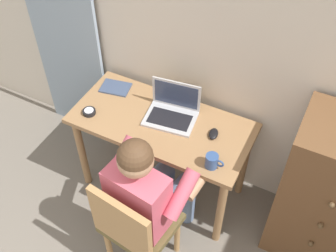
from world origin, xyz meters
TOP-DOWN VIEW (x-y plane):
  - wall_back at (0.00, 2.20)m, footprint 4.80×0.05m
  - curtain_panel at (-1.28, 2.13)m, footprint 0.61×0.03m
  - desk at (-0.31, 1.84)m, footprint 1.24×0.58m
  - dresser at (0.85, 1.91)m, footprint 0.60×0.50m
  - chair at (-0.16, 1.19)m, footprint 0.47×0.45m
  - person_seated at (-0.14, 1.37)m, footprint 0.58×0.62m
  - laptop at (-0.27, 1.92)m, footprint 0.37×0.29m
  - computer_mouse at (0.05, 1.88)m, footprint 0.08×0.11m
  - desk_clock at (-0.79, 1.68)m, footprint 0.09×0.09m
  - notebook_pad at (-0.77, 1.99)m, footprint 0.23×0.19m
  - coffee_mug at (0.14, 1.64)m, footprint 0.12×0.08m

SIDE VIEW (x-z plane):
  - chair at x=-0.16m, z-range 0.05..0.93m
  - dresser at x=0.85m, z-range 0.00..1.14m
  - desk at x=-0.31m, z-range 0.26..1.00m
  - person_seated at x=-0.14m, z-range 0.08..1.27m
  - notebook_pad at x=-0.77m, z-range 0.75..0.76m
  - desk_clock at x=-0.79m, z-range 0.75..0.78m
  - computer_mouse at x=0.05m, z-range 0.75..0.78m
  - coffee_mug at x=0.14m, z-range 0.75..0.84m
  - laptop at x=-0.27m, z-range 0.68..0.92m
  - curtain_panel at x=-1.28m, z-range 0.00..2.28m
  - wall_back at x=0.00m, z-range 0.00..2.50m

